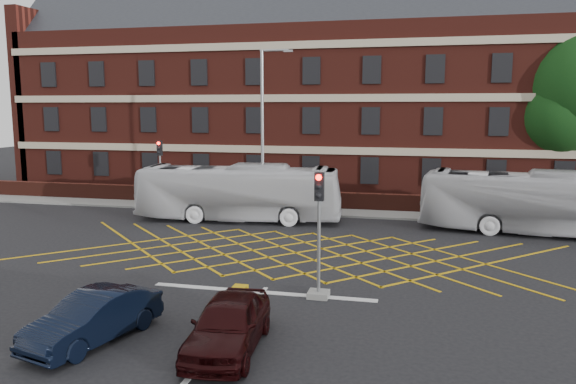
% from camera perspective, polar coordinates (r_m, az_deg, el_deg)
% --- Properties ---
extents(ground, '(120.00, 120.00, 0.00)m').
position_cam_1_polar(ground, '(23.12, -0.27, -7.44)').
color(ground, black).
rests_on(ground, ground).
extents(victorian_building, '(51.00, 12.17, 20.40)m').
position_cam_1_polar(victorian_building, '(43.90, 6.83, 10.43)').
color(victorian_building, '#541C15').
rests_on(victorian_building, ground).
extents(boundary_wall, '(56.00, 0.50, 1.10)m').
position_cam_1_polar(boundary_wall, '(35.47, 4.61, -0.90)').
color(boundary_wall, '#461A12').
rests_on(boundary_wall, ground).
extents(far_pavement, '(60.00, 3.00, 0.12)m').
position_cam_1_polar(far_pavement, '(34.59, 4.35, -1.96)').
color(far_pavement, slate).
rests_on(far_pavement, ground).
extents(box_junction_hatching, '(8.22, 8.22, 0.02)m').
position_cam_1_polar(box_junction_hatching, '(24.99, 0.80, -6.19)').
color(box_junction_hatching, '#CC990C').
rests_on(box_junction_hatching, ground).
extents(stop_line, '(8.00, 0.30, 0.02)m').
position_cam_1_polar(stop_line, '(19.88, -2.64, -10.12)').
color(stop_line, silver).
rests_on(stop_line, ground).
extents(centre_line, '(0.15, 14.00, 0.02)m').
position_cam_1_polar(centre_line, '(14.21, -10.15, -18.21)').
color(centre_line, silver).
rests_on(centre_line, ground).
extents(bus_left, '(11.73, 3.65, 3.22)m').
position_cam_1_polar(bus_left, '(31.86, -5.02, -0.06)').
color(bus_left, silver).
rests_on(bus_left, ground).
extents(bus_right, '(11.84, 4.19, 3.23)m').
position_cam_1_polar(bus_right, '(31.02, 24.08, -1.01)').
color(bus_right, silver).
rests_on(bus_right, ground).
extents(car_navy, '(2.44, 4.36, 1.36)m').
position_cam_1_polar(car_navy, '(16.64, -19.15, -11.95)').
color(car_navy, black).
rests_on(car_navy, ground).
extents(car_maroon, '(2.02, 4.37, 1.45)m').
position_cam_1_polar(car_maroon, '(15.31, -6.08, -13.16)').
color(car_maroon, black).
rests_on(car_maroon, ground).
extents(traffic_light_near, '(0.70, 0.70, 4.27)m').
position_cam_1_polar(traffic_light_near, '(18.92, 3.15, -5.56)').
color(traffic_light_near, slate).
rests_on(traffic_light_near, ground).
extents(traffic_light_far, '(0.70, 0.70, 4.27)m').
position_cam_1_polar(traffic_light_far, '(37.09, -12.81, 1.23)').
color(traffic_light_far, slate).
rests_on(traffic_light_far, ground).
extents(street_lamp, '(2.25, 1.00, 9.54)m').
position_cam_1_polar(street_lamp, '(31.92, -2.49, 3.11)').
color(street_lamp, slate).
rests_on(street_lamp, ground).
extents(direction_signs, '(1.10, 0.16, 2.20)m').
position_cam_1_polar(direction_signs, '(37.48, -14.45, 0.65)').
color(direction_signs, gray).
rests_on(direction_signs, ground).
extents(utility_cabinet, '(0.43, 0.43, 0.96)m').
position_cam_1_polar(utility_cabinet, '(17.67, -4.90, -10.97)').
color(utility_cabinet, '#C79A0B').
rests_on(utility_cabinet, ground).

